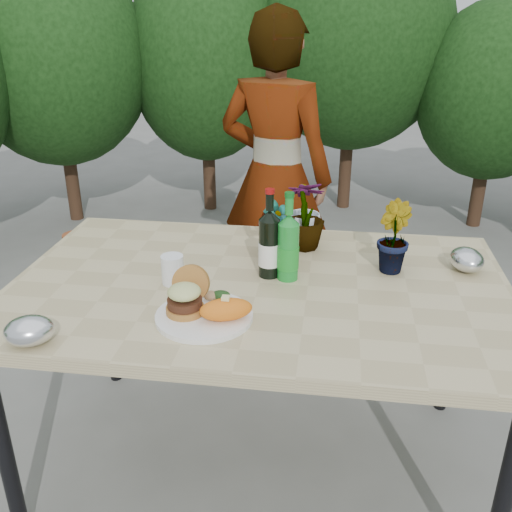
# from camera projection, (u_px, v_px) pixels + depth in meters

# --- Properties ---
(ground) EXTENTS (80.00, 80.00, 0.00)m
(ground) POSITION_uv_depth(u_px,v_px,m) (259.00, 461.00, 2.14)
(ground) COLOR slate
(ground) RESTS_ON ground
(patio_table) EXTENTS (1.60, 1.00, 0.75)m
(patio_table) POSITION_uv_depth(u_px,v_px,m) (259.00, 298.00, 1.86)
(patio_table) COLOR tan
(patio_table) RESTS_ON ground
(shrub_hedge) EXTENTS (7.00, 5.18, 2.17)m
(shrub_hedge) POSITION_uv_depth(u_px,v_px,m) (330.00, 83.00, 3.14)
(shrub_hedge) COLOR #382316
(shrub_hedge) RESTS_ON ground
(dinner_plate) EXTENTS (0.28, 0.28, 0.01)m
(dinner_plate) POSITION_uv_depth(u_px,v_px,m) (204.00, 316.00, 1.63)
(dinner_plate) COLOR white
(dinner_plate) RESTS_ON patio_table
(burger_stack) EXTENTS (0.11, 0.16, 0.11)m
(burger_stack) POSITION_uv_depth(u_px,v_px,m) (186.00, 295.00, 1.63)
(burger_stack) COLOR #B7722D
(burger_stack) RESTS_ON dinner_plate
(sweet_potato) EXTENTS (0.17, 0.12, 0.06)m
(sweet_potato) POSITION_uv_depth(u_px,v_px,m) (226.00, 309.00, 1.59)
(sweet_potato) COLOR orange
(sweet_potato) RESTS_ON dinner_plate
(grilled_veg) EXTENTS (0.08, 0.05, 0.03)m
(grilled_veg) POSITION_uv_depth(u_px,v_px,m) (217.00, 295.00, 1.70)
(grilled_veg) COLOR olive
(grilled_veg) RESTS_ON dinner_plate
(wine_bottle) EXTENTS (0.07, 0.07, 0.30)m
(wine_bottle) POSITION_uv_depth(u_px,v_px,m) (269.00, 245.00, 1.85)
(wine_bottle) COLOR black
(wine_bottle) RESTS_ON patio_table
(sparkling_water) EXTENTS (0.07, 0.07, 0.29)m
(sparkling_water) POSITION_uv_depth(u_px,v_px,m) (288.00, 248.00, 1.83)
(sparkling_water) COLOR #178329
(sparkling_water) RESTS_ON patio_table
(plastic_cup) EXTENTS (0.07, 0.07, 0.09)m
(plastic_cup) POSITION_uv_depth(u_px,v_px,m) (173.00, 270.00, 1.82)
(plastic_cup) COLOR white
(plastic_cup) RESTS_ON patio_table
(seedling_left) EXTENTS (0.13, 0.14, 0.22)m
(seedling_left) POSITION_uv_depth(u_px,v_px,m) (278.00, 231.00, 1.96)
(seedling_left) COLOR #275C1F
(seedling_left) RESTS_ON patio_table
(seedling_mid) EXTENTS (0.14, 0.15, 0.24)m
(seedling_mid) POSITION_uv_depth(u_px,v_px,m) (392.00, 237.00, 1.88)
(seedling_mid) COLOR #20541C
(seedling_mid) RESTS_ON patio_table
(seedling_right) EXTENTS (0.18, 0.18, 0.26)m
(seedling_right) POSITION_uv_depth(u_px,v_px,m) (305.00, 214.00, 2.05)
(seedling_right) COLOR #205B1F
(seedling_right) RESTS_ON patio_table
(blue_bowl) EXTENTS (0.14, 0.14, 0.10)m
(blue_bowl) POSITION_uv_depth(u_px,v_px,m) (304.00, 226.00, 2.16)
(blue_bowl) COLOR silver
(blue_bowl) RESTS_ON patio_table
(foil_packet_left) EXTENTS (0.16, 0.15, 0.08)m
(foil_packet_left) POSITION_uv_depth(u_px,v_px,m) (29.00, 331.00, 1.50)
(foil_packet_left) COLOR silver
(foil_packet_left) RESTS_ON patio_table
(foil_packet_right) EXTENTS (0.14, 0.15, 0.08)m
(foil_packet_right) POSITION_uv_depth(u_px,v_px,m) (466.00, 260.00, 1.91)
(foil_packet_right) COLOR silver
(foil_packet_right) RESTS_ON patio_table
(person) EXTENTS (0.65, 0.51, 1.58)m
(person) POSITION_uv_depth(u_px,v_px,m) (275.00, 177.00, 2.81)
(person) COLOR #985C4C
(person) RESTS_ON ground
(terracotta_pot) EXTENTS (0.17, 0.17, 0.14)m
(terracotta_pot) POSITION_uv_depth(u_px,v_px,m) (76.00, 243.00, 3.89)
(terracotta_pot) COLOR #B6572E
(terracotta_pot) RESTS_ON ground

